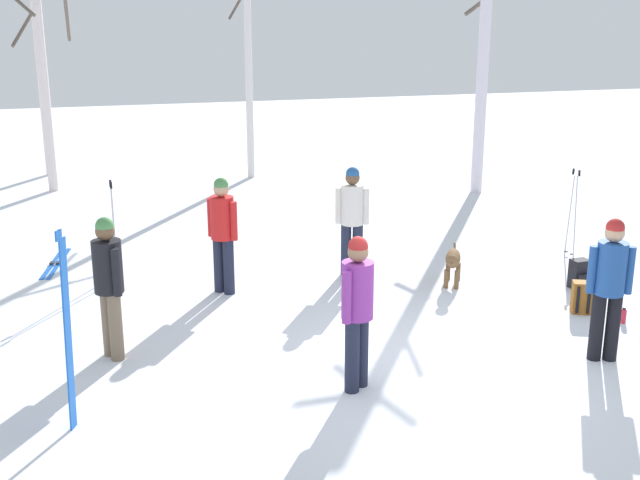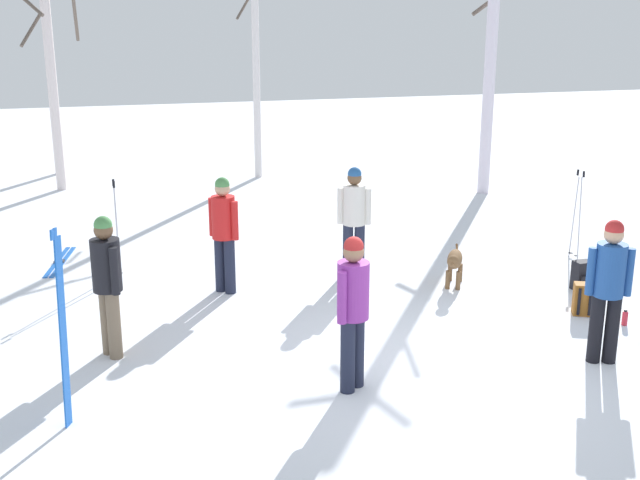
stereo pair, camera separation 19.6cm
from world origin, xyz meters
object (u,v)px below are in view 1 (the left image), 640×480
ski_pair_planted_0 (68,331)px  birch_tree_0 (39,41)px  person_0 (610,281)px  person_2 (357,303)px  birch_tree_3 (484,35)px  dog (453,261)px  backpack_0 (582,298)px  person_4 (109,279)px  water_bottle_0 (623,316)px  person_1 (352,214)px  backpack_2 (580,274)px  birch_tree_2 (248,57)px  birch_tree_1 (43,69)px  person_3 (223,228)px  ski_poles_1 (573,211)px  ski_pair_lying_0 (56,263)px  ski_poles_0 (114,227)px

ski_pair_planted_0 → birch_tree_0: birch_tree_0 is taller
person_0 → person_2: same height
birch_tree_0 → birch_tree_3: 10.78m
dog → backpack_0: bearing=-53.7°
person_4 → birch_tree_3: size_ratio=0.25×
dog → ski_pair_planted_0: (-5.50, -2.64, 0.61)m
ski_pair_planted_0 → water_bottle_0: 7.03m
person_1 → backpack_2: (3.01, -1.64, -0.77)m
person_2 → backpack_2: bearing=25.3°
dog → birch_tree_2: birch_tree_2 is taller
person_0 → birch_tree_0: (-6.23, 14.01, 2.37)m
birch_tree_3 → ski_pair_planted_0: bearing=-137.3°
backpack_0 → birch_tree_1: 12.84m
birch_tree_2 → person_2: bearing=-97.7°
person_3 → ski_poles_1: bearing=-0.5°
dog → birch_tree_3: birch_tree_3 is taller
backpack_2 → person_3: bearing=164.0°
ski_poles_1 → birch_tree_2: (-3.54, 8.37, 2.18)m
dog → water_bottle_0: dog is taller
person_1 → ski_pair_planted_0: 5.54m
person_4 → ski_pair_planted_0: size_ratio=0.86×
birch_tree_0 → birch_tree_3: size_ratio=0.96×
ski_poles_1 → water_bottle_0: 3.05m
person_3 → ski_pair_planted_0: 4.02m
backpack_0 → birch_tree_1: size_ratio=0.08×
person_0 → birch_tree_2: (-1.42, 12.01, 2.00)m
backpack_0 → birch_tree_3: birch_tree_3 is taller
ski_pair_planted_0 → birch_tree_1: (-0.23, 11.59, 1.80)m
person_0 → backpack_0: 1.73m
ski_pair_lying_0 → backpack_0: bearing=-33.6°
birch_tree_3 → person_3: bearing=-144.0°
birch_tree_0 → birch_tree_1: (0.06, -2.10, -0.55)m
person_4 → ski_poles_1: person_4 is taller
backpack_2 → birch_tree_0: (-7.53, 11.77, 3.13)m
person_4 → backpack_2: size_ratio=3.90×
birch_tree_0 → backpack_2: bearing=-57.4°
person_4 → person_1: bearing=28.4°
person_4 → backpack_0: person_4 is taller
person_2 → birch_tree_3: birch_tree_3 is taller
water_bottle_0 → birch_tree_0: birch_tree_0 is taller
person_4 → birch_tree_1: (-0.71, 10.05, 1.82)m
ski_pair_planted_0 → water_bottle_0: size_ratio=9.31×
ski_poles_1 → person_4: bearing=-166.8°
dog → ski_poles_0: 5.18m
person_2 → birch_tree_1: birch_tree_1 is taller
person_0 → dog: size_ratio=2.17×
person_3 → person_4: 2.50m
person_2 → ski_pair_planted_0: bearing=177.8°
person_2 → birch_tree_1: bearing=105.1°
ski_poles_1 → birch_tree_3: bearing=78.4°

